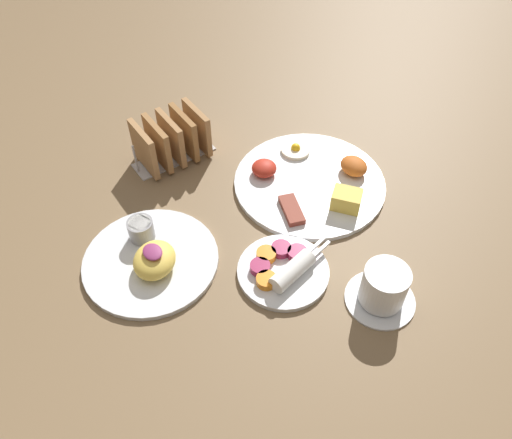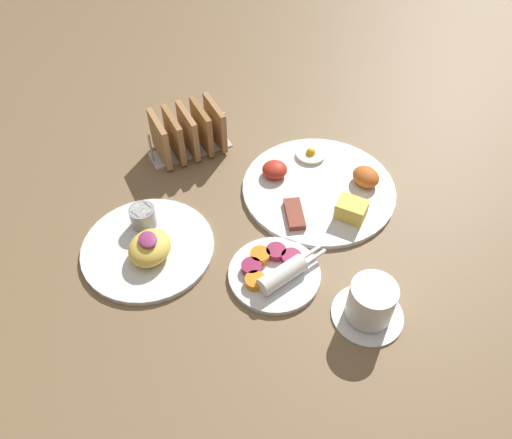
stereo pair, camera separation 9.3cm
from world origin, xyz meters
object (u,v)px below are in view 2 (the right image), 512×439
(plate_condiments, at_px, (275,272))
(plate_foreground, at_px, (148,244))
(coffee_cup, at_px, (371,304))
(plate_breakfast, at_px, (321,187))
(toast_rack, at_px, (188,133))

(plate_condiments, bearing_deg, plate_foreground, -130.93)
(plate_condiments, height_order, coffee_cup, coffee_cup)
(coffee_cup, bearing_deg, plate_condiments, -144.30)
(plate_breakfast, xyz_separation_m, coffee_cup, (0.29, -0.08, 0.03))
(plate_condiments, bearing_deg, plate_breakfast, 128.57)
(plate_condiments, distance_m, toast_rack, 0.39)
(coffee_cup, bearing_deg, toast_rack, -168.33)
(plate_breakfast, bearing_deg, plate_foreground, -91.44)
(plate_breakfast, height_order, coffee_cup, coffee_cup)
(plate_foreground, distance_m, coffee_cup, 0.41)
(plate_breakfast, distance_m, toast_rack, 0.31)
(toast_rack, bearing_deg, coffee_cup, 11.67)
(plate_breakfast, bearing_deg, toast_rack, -141.14)
(plate_condiments, relative_size, coffee_cup, 1.51)
(plate_foreground, bearing_deg, coffee_cup, 43.47)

